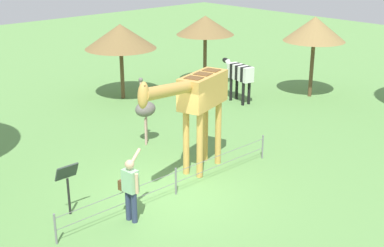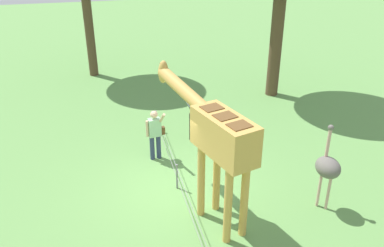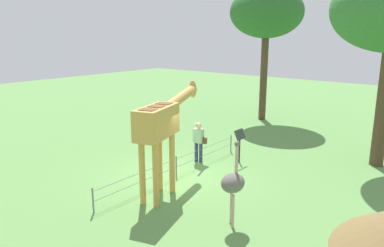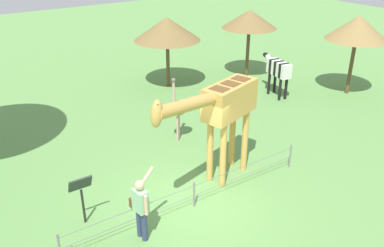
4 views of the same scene
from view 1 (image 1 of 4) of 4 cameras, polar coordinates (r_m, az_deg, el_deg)
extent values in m
plane|color=#60934C|center=(14.01, -1.91, -7.59)|extent=(60.00, 60.00, 0.00)
cylinder|color=gold|center=(14.53, 0.85, -2.35)|extent=(0.18, 0.18, 1.93)
cylinder|color=gold|center=(14.74, -0.64, -2.03)|extent=(0.18, 0.18, 1.93)
cylinder|color=gold|center=(15.43, 2.86, -1.02)|extent=(0.18, 0.18, 1.93)
cylinder|color=gold|center=(15.63, 1.43, -0.74)|extent=(0.18, 0.18, 1.93)
cube|color=gold|center=(14.62, 1.19, 3.66)|extent=(1.83, 1.17, 0.90)
cube|color=brown|center=(14.08, 0.21, 4.97)|extent=(0.47, 0.53, 0.02)
cube|color=brown|center=(14.50, 1.20, 5.41)|extent=(0.47, 0.53, 0.02)
cube|color=brown|center=(14.93, 2.14, 5.81)|extent=(0.47, 0.53, 0.02)
cylinder|color=gold|center=(13.10, -2.47, 3.65)|extent=(2.27, 0.97, 0.62)
ellipsoid|color=gold|center=(12.17, -5.32, 3.08)|extent=(0.42, 0.35, 0.67)
cylinder|color=brown|center=(12.07, -5.17, 3.84)|extent=(0.05, 0.05, 0.14)
cylinder|color=brown|center=(12.16, -5.52, 3.95)|extent=(0.05, 0.05, 0.14)
cylinder|color=navy|center=(12.72, -6.92, -8.76)|extent=(0.14, 0.14, 0.78)
cylinder|color=navy|center=(12.59, -6.29, -9.05)|extent=(0.14, 0.14, 0.78)
cube|color=#93C699|center=(12.35, -6.73, -6.20)|extent=(0.28, 0.39, 0.55)
sphere|color=#D8AD8C|center=(12.18, -6.81, -4.44)|extent=(0.22, 0.22, 0.22)
cylinder|color=#D8AD8C|center=(12.47, -6.32, -3.82)|extent=(0.46, 0.13, 0.44)
cylinder|color=#D8AD8C|center=(12.21, -6.02, -6.52)|extent=(0.08, 0.08, 0.50)
cube|color=brown|center=(12.55, -7.56, -6.70)|extent=(0.14, 0.21, 0.24)
cylinder|color=black|center=(21.67, 4.25, 3.73)|extent=(0.12, 0.12, 0.95)
cylinder|color=black|center=(21.85, 4.88, 3.85)|extent=(0.12, 0.12, 0.95)
cylinder|color=black|center=(21.07, 5.57, 3.22)|extent=(0.12, 0.12, 0.95)
cylinder|color=black|center=(21.25, 6.21, 3.35)|extent=(0.12, 0.12, 0.95)
cube|color=silver|center=(20.87, 6.16, 5.25)|extent=(0.46, 0.24, 0.60)
cube|color=black|center=(21.00, 5.87, 5.35)|extent=(0.46, 0.24, 0.60)
cube|color=silver|center=(21.13, 5.57, 5.45)|extent=(0.46, 0.24, 0.60)
cube|color=black|center=(21.26, 5.28, 5.55)|extent=(0.46, 0.24, 0.60)
cube|color=silver|center=(21.39, 5.00, 5.64)|extent=(0.46, 0.24, 0.60)
cube|color=black|center=(21.52, 4.72, 5.74)|extent=(0.46, 0.24, 0.60)
cube|color=silver|center=(21.65, 4.44, 5.83)|extent=(0.46, 0.24, 0.60)
cylinder|color=silver|center=(21.80, 4.07, 6.34)|extent=(0.27, 0.47, 0.47)
ellipsoid|color=black|center=(21.95, 3.68, 6.85)|extent=(0.24, 0.42, 0.22)
cylinder|color=#CC9E93|center=(17.04, -5.06, -0.89)|extent=(0.07, 0.07, 0.90)
cylinder|color=#CC9E93|center=(17.25, -4.96, -0.62)|extent=(0.07, 0.07, 0.90)
ellipsoid|color=#66605B|center=(16.90, -5.08, 1.56)|extent=(0.70, 0.56, 0.49)
cylinder|color=#CC9E93|center=(16.65, -5.55, 3.25)|extent=(0.08, 0.08, 0.80)
sphere|color=#66605B|center=(16.53, -5.60, 4.75)|extent=(0.14, 0.14, 0.14)
cylinder|color=brown|center=(21.95, -7.60, 5.39)|extent=(0.16, 0.16, 2.11)
cone|color=brown|center=(21.63, -7.79, 9.37)|extent=(2.90, 2.90, 0.99)
cylinder|color=brown|center=(22.58, 12.86, 5.79)|extent=(0.16, 0.16, 2.36)
cone|color=olive|center=(22.25, 13.19, 9.98)|extent=(2.53, 2.53, 0.99)
cylinder|color=brown|center=(23.61, 1.42, 6.85)|extent=(0.16, 0.16, 2.34)
cone|color=brown|center=(23.31, 1.45, 10.64)|extent=(2.54, 2.54, 0.82)
cylinder|color=black|center=(13.17, -13.23, -7.72)|extent=(0.06, 0.06, 0.95)
cube|color=#333D38|center=(12.89, -13.45, -5.13)|extent=(0.56, 0.21, 0.38)
cylinder|color=slate|center=(16.11, 7.68, -2.53)|extent=(0.05, 0.05, 0.75)
cylinder|color=slate|center=(13.80, -1.76, -6.29)|extent=(0.05, 0.05, 0.75)
cylinder|color=slate|center=(12.09, -14.62, -11.03)|extent=(0.05, 0.05, 0.75)
cube|color=slate|center=(13.69, -1.78, -5.30)|extent=(7.00, 0.01, 0.01)
cube|color=slate|center=(13.82, -1.76, -6.43)|extent=(7.00, 0.01, 0.01)
camera|label=2|loc=(18.67, 24.38, 18.22)|focal=38.09mm
camera|label=3|loc=(24.49, 1.95, 16.04)|focal=34.26mm
camera|label=4|loc=(3.83, 13.78, 22.09)|focal=38.55mm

